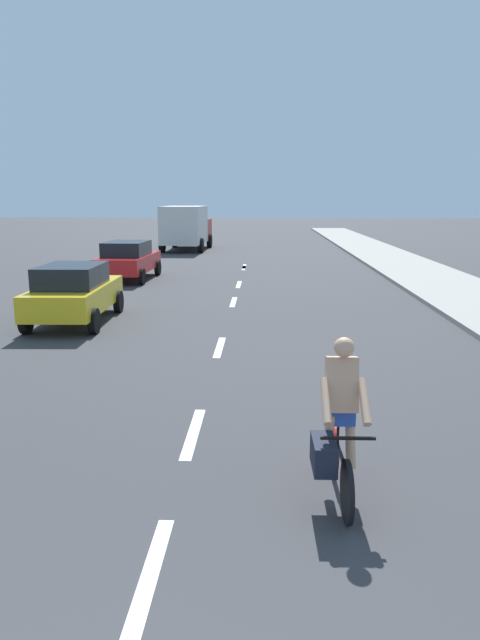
% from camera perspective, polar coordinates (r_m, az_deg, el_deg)
% --- Properties ---
extents(ground_plane, '(160.00, 160.00, 0.00)m').
position_cam_1_polar(ground_plane, '(21.49, -0.21, 3.24)').
color(ground_plane, '#38383A').
extents(sidewalk_strip, '(3.60, 80.00, 0.14)m').
position_cam_1_polar(sidewalk_strip, '(24.41, 18.73, 3.83)').
color(sidewalk_strip, '#9E998E').
rests_on(sidewalk_strip, ground).
extents(lane_stripe_1, '(0.16, 1.80, 0.01)m').
position_cam_1_polar(lane_stripe_1, '(5.58, -9.00, -23.86)').
color(lane_stripe_1, white).
rests_on(lane_stripe_1, ground).
extents(lane_stripe_2, '(0.16, 1.80, 0.01)m').
position_cam_1_polar(lane_stripe_2, '(8.32, -4.65, -11.09)').
color(lane_stripe_2, white).
rests_on(lane_stripe_2, ground).
extents(lane_stripe_3, '(0.16, 1.80, 0.01)m').
position_cam_1_polar(lane_stripe_3, '(12.85, -2.04, -2.71)').
color(lane_stripe_3, white).
rests_on(lane_stripe_3, ground).
extents(lane_stripe_4, '(0.16, 1.80, 0.01)m').
position_cam_1_polar(lane_stripe_4, '(18.45, -0.66, 1.81)').
color(lane_stripe_4, white).
rests_on(lane_stripe_4, ground).
extents(lane_stripe_5, '(0.16, 1.80, 0.01)m').
position_cam_1_polar(lane_stripe_5, '(22.24, -0.12, 3.55)').
color(lane_stripe_5, white).
rests_on(lane_stripe_5, ground).
extents(lane_stripe_6, '(0.16, 1.80, 0.01)m').
position_cam_1_polar(lane_stripe_6, '(27.64, 0.39, 5.20)').
color(lane_stripe_6, white).
rests_on(lane_stripe_6, ground).
extents(lane_stripe_7, '(0.16, 1.80, 0.01)m').
position_cam_1_polar(lane_stripe_7, '(28.25, 0.43, 5.35)').
color(lane_stripe_7, white).
rests_on(lane_stripe_7, ground).
extents(cyclist, '(0.63, 1.71, 1.82)m').
position_cam_1_polar(cyclist, '(6.42, 9.64, -10.44)').
color(cyclist, black).
rests_on(cyclist, ground).
extents(parked_car_yellow, '(1.97, 4.06, 1.57)m').
position_cam_1_polar(parked_car_yellow, '(15.86, -16.14, 2.71)').
color(parked_car_yellow, gold).
rests_on(parked_car_yellow, ground).
extents(parked_car_red, '(2.06, 4.27, 1.57)m').
position_cam_1_polar(parked_car_red, '(23.95, -11.06, 5.95)').
color(parked_car_red, red).
rests_on(parked_car_red, ground).
extents(delivery_truck, '(2.88, 6.34, 2.80)m').
position_cam_1_polar(delivery_truck, '(37.40, -5.36, 9.23)').
color(delivery_truck, maroon).
rests_on(delivery_truck, ground).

